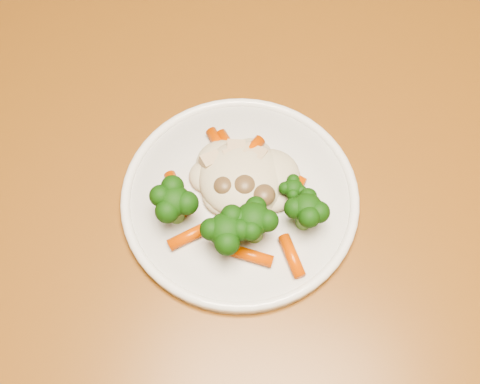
{
  "coord_description": "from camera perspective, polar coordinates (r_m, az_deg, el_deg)",
  "views": [
    {
      "loc": [
        0.2,
        -0.45,
        1.3
      ],
      "look_at": [
        0.16,
        -0.17,
        0.77
      ],
      "focal_mm": 45.0,
      "sensor_mm": 36.0,
      "label": 1
    }
  ],
  "objects": [
    {
      "name": "dining_table",
      "position": [
        0.75,
        2.84,
        0.56
      ],
      "size": [
        1.37,
        1.14,
        0.75
      ],
      "rotation": [
        0.0,
        0.0,
        0.36
      ],
      "color": "brown",
      "rests_on": "ground"
    },
    {
      "name": "plate",
      "position": [
        0.62,
        0.0,
        -0.62
      ],
      "size": [
        0.24,
        0.24,
        0.01
      ],
      "primitive_type": "cylinder",
      "color": "white",
      "rests_on": "dining_table"
    },
    {
      "name": "meal",
      "position": [
        0.59,
        0.07,
        -0.6
      ],
      "size": [
        0.17,
        0.16,
        0.05
      ],
      "color": "beige",
      "rests_on": "plate"
    }
  ]
}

